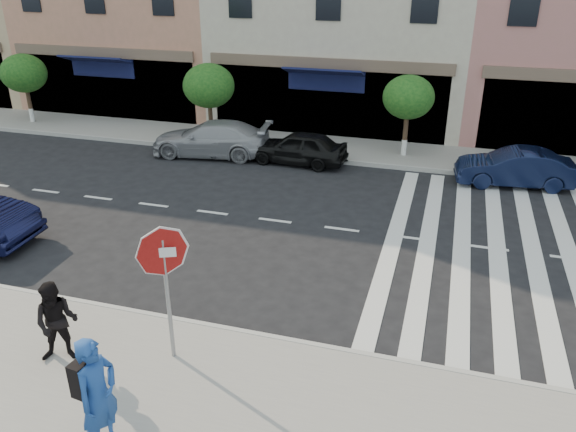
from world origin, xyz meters
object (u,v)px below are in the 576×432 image
(stop_sign, at_px, (164,266))
(car_far_left, at_px, (211,139))
(walker, at_px, (57,322))
(photographer, at_px, (98,396))
(car_far_right, at_px, (515,168))
(car_far_mid, at_px, (298,147))

(stop_sign, xyz_separation_m, car_far_left, (-4.33, 11.67, -1.45))
(stop_sign, xyz_separation_m, walker, (-1.96, -0.65, -1.16))
(photographer, height_order, car_far_right, photographer)
(car_far_right, bearing_deg, walker, -42.04)
(stop_sign, xyz_separation_m, car_far_right, (6.75, 11.65, -1.49))
(car_far_right, bearing_deg, car_far_mid, -97.27)
(photographer, relative_size, car_far_mid, 0.55)
(walker, relative_size, car_far_mid, 0.45)
(stop_sign, relative_size, car_far_left, 0.59)
(stop_sign, distance_m, photographer, 2.45)
(car_far_left, distance_m, car_far_mid, 3.50)
(walker, bearing_deg, car_far_mid, 61.69)
(walker, relative_size, car_far_left, 0.35)
(stop_sign, relative_size, car_far_right, 0.72)
(car_far_mid, bearing_deg, stop_sign, 7.58)
(photographer, distance_m, walker, 2.55)
(walker, xyz_separation_m, car_far_right, (8.70, 12.30, -0.34))
(car_far_mid, bearing_deg, car_far_right, 92.99)
(photographer, distance_m, car_far_right, 15.45)
(photographer, relative_size, car_far_right, 0.52)
(photographer, distance_m, car_far_left, 14.60)
(stop_sign, bearing_deg, walker, 174.99)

